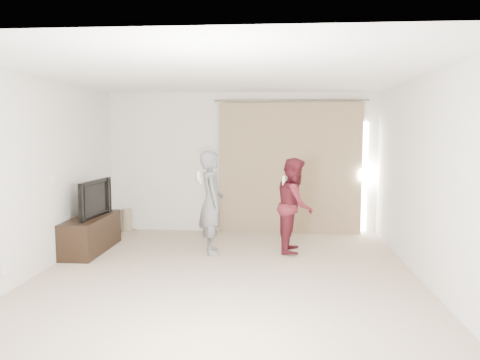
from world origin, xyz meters
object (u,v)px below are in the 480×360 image
object	(u,v)px
person_man	(211,202)
person_woman	(295,205)
tv_console	(91,234)
tv	(90,198)

from	to	relation	value
person_man	person_woman	distance (m)	1.30
tv_console	person_man	xyz separation A→B (m)	(1.92, 0.04, 0.52)
person_man	tv	bearing A→B (deg)	-178.90
tv	person_man	world-z (taller)	person_man
person_woman	person_man	bearing A→B (deg)	-171.54
tv_console	tv	world-z (taller)	tv
tv_console	person_woman	distance (m)	3.25
tv_console	tv	xyz separation A→B (m)	(0.00, 0.00, 0.57)
tv_console	person_woman	bearing A→B (deg)	4.07
tv	person_woman	size ratio (longest dim) A/B	0.69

